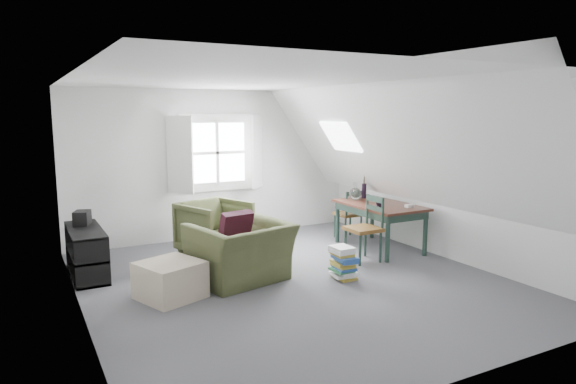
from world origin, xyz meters
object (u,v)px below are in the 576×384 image
armchair_far (215,254)px  dining_chair_near (365,228)px  media_shelf (87,255)px  armchair_near (241,281)px  dining_table (380,210)px  ottoman (170,280)px  magazine_stack (343,263)px  dining_chair_far (349,213)px

armchair_far → dining_chair_near: dining_chair_near is taller
armchair_far → media_shelf: 1.86m
armchair_near → dining_table: size_ratio=0.80×
ottoman → dining_chair_near: size_ratio=0.68×
dining_table → armchair_far: bearing=160.9°
ottoman → magazine_stack: ottoman is taller
armchair_near → dining_chair_far: dining_chair_far is taller
armchair_far → ottoman: (-1.09, -1.49, 0.21)m
dining_chair_far → magazine_stack: 2.16m
armchair_near → media_shelf: bearing=-46.9°
dining_table → magazine_stack: bearing=-142.6°
media_shelf → dining_table: bearing=-11.5°
armchair_far → dining_chair_far: (2.35, -0.14, 0.44)m
armchair_far → magazine_stack: 2.15m
dining_chair_near → media_shelf: bearing=-107.9°
armchair_far → dining_chair_near: 2.29m
armchair_far → ottoman: 1.86m
media_shelf → magazine_stack: bearing=-32.0°
magazine_stack → armchair_far: bearing=119.8°
armchair_far → dining_chair_near: bearing=-56.8°
armchair_near → dining_table: 2.64m
dining_chair_far → media_shelf: dining_chair_far is taller
armchair_near → dining_chair_near: bearing=166.7°
dining_table → dining_chair_near: (-0.59, -0.43, -0.13)m
dining_table → magazine_stack: (-1.33, -0.96, -0.41)m
armchair_far → armchair_near: bearing=-116.1°
media_shelf → dining_chair_far: bearing=-1.3°
media_shelf → armchair_near: bearing=-35.8°
armchair_near → ottoman: ottoman is taller
ottoman → magazine_stack: 2.18m
dining_table → dining_chair_near: size_ratio=1.53×
dining_chair_far → dining_chair_near: dining_chair_near is taller
dining_table → magazine_stack: dining_table is taller
armchair_far → dining_table: (2.39, -0.90, 0.62)m
dining_table → armchair_near: bearing=-169.0°
dining_chair_far → dining_chair_near: bearing=57.0°
dining_chair_near → magazine_stack: size_ratio=2.23×
dining_table → dining_chair_near: bearing=-142.4°
ottoman → dining_chair_far: size_ratio=0.77×
armchair_near → media_shelf: media_shelf is taller
dining_chair_near → dining_chair_far: bearing=154.9°
armchair_far → magazine_stack: magazine_stack is taller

